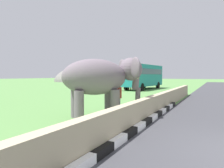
{
  "coord_description": "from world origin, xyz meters",
  "views": [
    {
      "loc": [
        -5.99,
        1.08,
        2.03
      ],
      "look_at": [
        2.68,
        5.58,
        1.6
      ],
      "focal_mm": 32.28,
      "sensor_mm": 36.0,
      "label": 1
    }
  ],
  "objects_px": {
    "elephant": "(102,78)",
    "cow_near": "(129,84)",
    "person_handler": "(118,96)",
    "bus_teal": "(143,75)"
  },
  "relations": [
    {
      "from": "elephant",
      "to": "person_handler",
      "type": "bearing_deg",
      "value": -11.61
    },
    {
      "from": "elephant",
      "to": "cow_near",
      "type": "xyz_separation_m",
      "value": [
        16.72,
        5.64,
        -1.03
      ]
    },
    {
      "from": "bus_teal",
      "to": "cow_near",
      "type": "height_order",
      "value": "bus_teal"
    },
    {
      "from": "person_handler",
      "to": "cow_near",
      "type": "bearing_deg",
      "value": 20.89
    },
    {
      "from": "bus_teal",
      "to": "cow_near",
      "type": "distance_m",
      "value": 3.3
    },
    {
      "from": "elephant",
      "to": "cow_near",
      "type": "relative_size",
      "value": 2.21
    },
    {
      "from": "person_handler",
      "to": "bus_teal",
      "type": "xyz_separation_m",
      "value": [
        18.33,
        4.84,
        1.16
      ]
    },
    {
      "from": "cow_near",
      "to": "person_handler",
      "type": "bearing_deg",
      "value": -159.11
    },
    {
      "from": "elephant",
      "to": "cow_near",
      "type": "bearing_deg",
      "value": 18.64
    },
    {
      "from": "person_handler",
      "to": "cow_near",
      "type": "distance_m",
      "value": 16.54
    }
  ]
}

